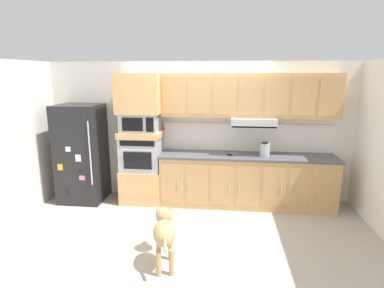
% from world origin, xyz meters
% --- Properties ---
extents(ground_plane, '(9.60, 9.60, 0.00)m').
position_xyz_m(ground_plane, '(0.00, 0.00, 0.00)').
color(ground_plane, '#B2A899').
extents(back_kitchen_wall, '(6.20, 0.12, 2.50)m').
position_xyz_m(back_kitchen_wall, '(0.00, 1.11, 1.25)').
color(back_kitchen_wall, silver).
rests_on(back_kitchen_wall, ground).
extents(side_panel_left, '(0.12, 7.10, 2.50)m').
position_xyz_m(side_panel_left, '(-2.80, 0.00, 1.25)').
color(side_panel_left, silver).
rests_on(side_panel_left, ground).
extents(refrigerator, '(0.76, 0.73, 1.76)m').
position_xyz_m(refrigerator, '(-2.08, 0.68, 0.88)').
color(refrigerator, black).
rests_on(refrigerator, ground).
extents(oven_base_cabinet, '(0.74, 0.62, 0.60)m').
position_xyz_m(oven_base_cabinet, '(-0.98, 0.75, 0.30)').
color(oven_base_cabinet, tan).
rests_on(oven_base_cabinet, ground).
extents(built_in_oven, '(0.70, 0.62, 0.60)m').
position_xyz_m(built_in_oven, '(-0.98, 0.75, 0.90)').
color(built_in_oven, '#A8AAAF').
rests_on(built_in_oven, oven_base_cabinet).
extents(appliance_mid_shelf, '(0.74, 0.62, 0.10)m').
position_xyz_m(appliance_mid_shelf, '(-0.98, 0.75, 1.25)').
color(appliance_mid_shelf, tan).
rests_on(appliance_mid_shelf, built_in_oven).
extents(microwave, '(0.64, 0.54, 0.32)m').
position_xyz_m(microwave, '(-0.98, 0.75, 1.46)').
color(microwave, '#A8AAAF').
rests_on(microwave, appliance_mid_shelf).
extents(appliance_upper_cabinet, '(0.74, 0.62, 0.68)m').
position_xyz_m(appliance_upper_cabinet, '(-0.98, 0.75, 1.96)').
color(appliance_upper_cabinet, tan).
rests_on(appliance_upper_cabinet, microwave).
extents(lower_cabinet_run, '(2.99, 0.63, 0.88)m').
position_xyz_m(lower_cabinet_run, '(0.88, 0.75, 0.44)').
color(lower_cabinet_run, tan).
rests_on(lower_cabinet_run, ground).
extents(countertop_slab, '(3.03, 0.64, 0.04)m').
position_xyz_m(countertop_slab, '(0.88, 0.75, 0.90)').
color(countertop_slab, '#4C4C51').
rests_on(countertop_slab, lower_cabinet_run).
extents(backsplash_panel, '(3.03, 0.02, 0.50)m').
position_xyz_m(backsplash_panel, '(0.88, 1.04, 1.17)').
color(backsplash_panel, white).
rests_on(backsplash_panel, countertop_slab).
extents(upper_cabinet_with_hood, '(2.99, 0.48, 0.88)m').
position_xyz_m(upper_cabinet_with_hood, '(0.89, 0.87, 1.90)').
color(upper_cabinet_with_hood, tan).
rests_on(upper_cabinet_with_hood, backsplash_panel).
extents(screwdriver, '(0.17, 0.17, 0.03)m').
position_xyz_m(screwdriver, '(0.59, 0.68, 0.93)').
color(screwdriver, black).
rests_on(screwdriver, countertop_slab).
extents(electric_kettle, '(0.17, 0.17, 0.24)m').
position_xyz_m(electric_kettle, '(1.17, 0.70, 1.03)').
color(electric_kettle, '#A8AAAF').
rests_on(electric_kettle, countertop_slab).
extents(dog, '(0.36, 0.84, 0.66)m').
position_xyz_m(dog, '(-0.20, -1.14, 0.45)').
color(dog, tan).
rests_on(dog, ground).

